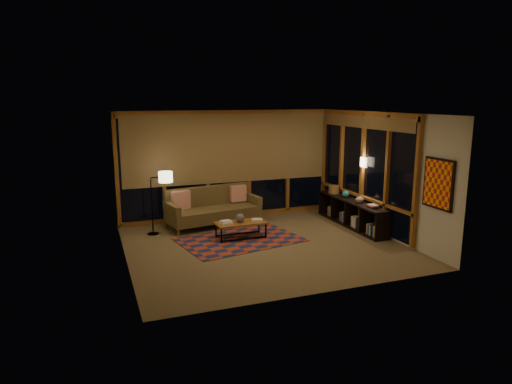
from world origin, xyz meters
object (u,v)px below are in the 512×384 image
object	(u,v)px
sofa	(213,207)
bookshelf	(352,213)
coffee_table	(241,230)
floor_lamp	(152,203)

from	to	relation	value
sofa	bookshelf	distance (m)	3.28
coffee_table	floor_lamp	xyz separation A→B (m)	(-1.75, 0.98, 0.52)
sofa	floor_lamp	distance (m)	1.50
sofa	coffee_table	world-z (taller)	sofa
floor_lamp	bookshelf	distance (m)	4.65
coffee_table	bookshelf	world-z (taller)	bookshelf
sofa	coffee_table	xyz separation A→B (m)	(0.29, -1.18, -0.26)
sofa	floor_lamp	size ratio (longest dim) A/B	1.54
floor_lamp	coffee_table	bearing A→B (deg)	-25.92
floor_lamp	bookshelf	world-z (taller)	floor_lamp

